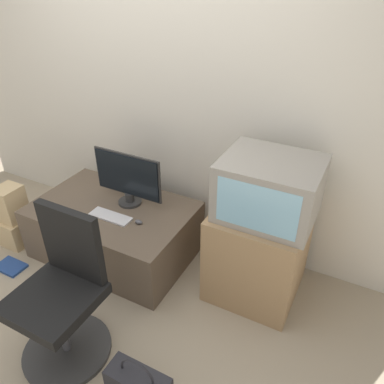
{
  "coord_description": "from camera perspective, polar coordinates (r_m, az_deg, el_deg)",
  "views": [
    {
      "loc": [
        1.53,
        -1.1,
        2.11
      ],
      "look_at": [
        0.48,
        0.91,
        0.7
      ],
      "focal_mm": 35.0,
      "sensor_mm": 36.0,
      "label": 1
    }
  ],
  "objects": [
    {
      "name": "wall_back",
      "position": [
        2.98,
        -4.8,
        16.02
      ],
      "size": [
        4.4,
        0.05,
        2.6
      ],
      "color": "silver",
      "rests_on": "ground_plane"
    },
    {
      "name": "ground_plane",
      "position": [
        2.83,
        -18.52,
        -18.62
      ],
      "size": [
        12.0,
        12.0,
        0.0
      ],
      "primitive_type": "plane",
      "color": "tan"
    },
    {
      "name": "cardboard_box_lower",
      "position": [
        3.58,
        -24.92,
        -5.24
      ],
      "size": [
        0.22,
        0.27,
        0.24
      ],
      "color": "#D1B27F",
      "rests_on": "ground_plane"
    },
    {
      "name": "desk",
      "position": [
        3.15,
        -11.73,
        -5.63
      ],
      "size": [
        1.25,
        0.81,
        0.45
      ],
      "color": "brown",
      "rests_on": "ground_plane"
    },
    {
      "name": "mouse",
      "position": [
        2.79,
        -8.13,
        -4.55
      ],
      "size": [
        0.06,
        0.04,
        0.03
      ],
      "color": "#4C4C51",
      "rests_on": "desk"
    },
    {
      "name": "book",
      "position": [
        3.39,
        -25.9,
        -10.19
      ],
      "size": [
        0.23,
        0.16,
        0.02
      ],
      "color": "navy",
      "rests_on": "ground_plane"
    },
    {
      "name": "main_monitor",
      "position": [
        2.93,
        -9.76,
        2.09
      ],
      "size": [
        0.59,
        0.19,
        0.43
      ],
      "color": "#2D2D2D",
      "rests_on": "desk"
    },
    {
      "name": "cardboard_box_upper",
      "position": [
        3.44,
        -25.93,
        -1.59
      ],
      "size": [
        0.19,
        0.2,
        0.3
      ],
      "color": "#D1B27F",
      "rests_on": "cardboard_box_lower"
    },
    {
      "name": "office_chair",
      "position": [
        2.4,
        -19.09,
        -15.14
      ],
      "size": [
        0.54,
        0.54,
        0.96
      ],
      "color": "#333333",
      "rests_on": "ground_plane"
    },
    {
      "name": "crt_tv",
      "position": [
        2.4,
        11.72,
        0.5
      ],
      "size": [
        0.61,
        0.51,
        0.39
      ],
      "color": "gray",
      "rests_on": "side_stand"
    },
    {
      "name": "keyboard",
      "position": [
        2.9,
        -12.3,
        -3.66
      ],
      "size": [
        0.34,
        0.12,
        0.01
      ],
      "color": "silver",
      "rests_on": "desk"
    },
    {
      "name": "side_stand",
      "position": [
        2.74,
        10.05,
        -8.84
      ],
      "size": [
        0.61,
        0.63,
        0.69
      ],
      "color": "#A37F56",
      "rests_on": "ground_plane"
    }
  ]
}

